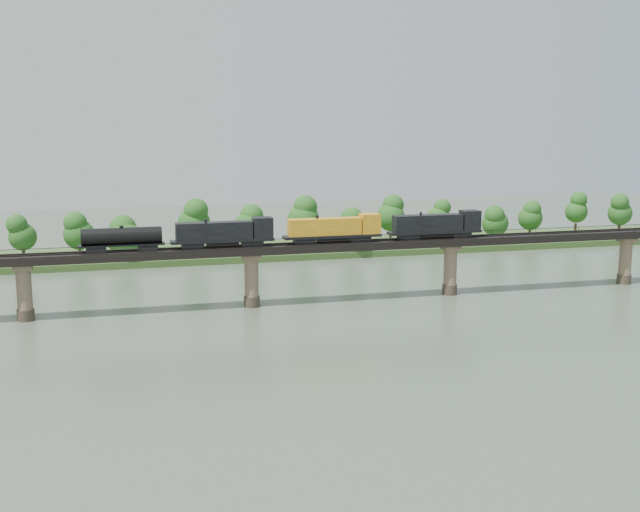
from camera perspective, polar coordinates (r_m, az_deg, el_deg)
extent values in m
plane|color=#3C4B3A|center=(122.55, -2.41, -6.83)|extent=(400.00, 400.00, 0.00)
cube|color=#2D4A1D|center=(204.10, -7.54, 0.20)|extent=(300.00, 24.00, 1.60)
cylinder|color=#473A2D|center=(149.42, -20.19, -3.94)|extent=(3.00, 3.00, 2.00)
cylinder|color=#887058|center=(148.44, -20.30, -2.26)|extent=(2.60, 2.60, 9.00)
cube|color=#887058|center=(147.67, -20.39, -0.74)|extent=(3.20, 3.20, 1.00)
cylinder|color=#473A2D|center=(150.73, -4.87, -3.22)|extent=(3.00, 3.00, 2.00)
cylinder|color=#887058|center=(149.75, -4.89, -1.55)|extent=(2.60, 2.60, 9.00)
cube|color=#887058|center=(148.99, -4.92, -0.04)|extent=(3.20, 3.20, 1.00)
cylinder|color=#473A2D|center=(162.21, 9.20, -2.36)|extent=(3.00, 3.00, 2.00)
cylinder|color=#887058|center=(161.30, 9.24, -0.80)|extent=(2.60, 2.60, 9.00)
cube|color=#887058|center=(160.60, 9.28, 0.61)|extent=(3.20, 3.20, 1.00)
cylinder|color=#473A2D|center=(181.94, 20.80, -1.53)|extent=(3.00, 3.00, 2.00)
cylinder|color=#887058|center=(181.14, 20.89, -0.14)|extent=(2.60, 2.60, 9.00)
cube|color=#887058|center=(180.51, 20.97, 1.11)|extent=(3.20, 3.20, 1.00)
cube|color=black|center=(148.78, -4.92, 0.43)|extent=(220.00, 5.00, 1.50)
cube|color=black|center=(147.91, -4.88, 0.70)|extent=(220.00, 0.12, 0.16)
cube|color=black|center=(149.37, -4.98, 0.80)|extent=(220.00, 0.12, 0.16)
cube|color=black|center=(146.21, -4.77, 0.84)|extent=(220.00, 0.10, 0.10)
cube|color=black|center=(150.88, -5.09, 1.13)|extent=(220.00, 0.10, 0.10)
cube|color=black|center=(146.26, -4.77, 0.71)|extent=(0.08, 0.08, 0.70)
cube|color=black|center=(150.93, -5.09, 0.99)|extent=(0.08, 0.08, 0.70)
cylinder|color=#382619|center=(194.56, -20.31, -0.07)|extent=(0.70, 0.70, 3.51)
sphere|color=#184A15|center=(193.83, -20.40, 1.29)|extent=(6.31, 6.31, 6.31)
sphere|color=#184A15|center=(193.43, -20.45, 2.15)|extent=(4.73, 4.73, 4.73)
cylinder|color=#382619|center=(196.21, -16.70, 0.19)|extent=(0.70, 0.70, 3.34)
sphere|color=#184A15|center=(195.52, -16.77, 1.48)|extent=(7.18, 7.18, 7.18)
sphere|color=#184A15|center=(195.14, -16.81, 2.29)|extent=(5.39, 5.39, 5.39)
cylinder|color=#382619|center=(193.49, -13.70, 0.12)|extent=(0.70, 0.70, 2.83)
sphere|color=#184A15|center=(192.89, -13.74, 1.22)|extent=(8.26, 8.26, 8.26)
sphere|color=#184A15|center=(192.55, -13.77, 1.91)|extent=(6.19, 6.19, 6.19)
cylinder|color=#382619|center=(200.80, -8.90, 0.81)|extent=(0.70, 0.70, 3.96)
sphere|color=#184A15|center=(200.02, -8.95, 2.31)|extent=(8.07, 8.07, 8.07)
sphere|color=#184A15|center=(199.60, -8.97, 3.25)|extent=(6.05, 6.05, 6.05)
cylinder|color=#382619|center=(201.16, -5.01, 0.81)|extent=(0.70, 0.70, 3.27)
sphere|color=#184A15|center=(200.50, -5.03, 2.04)|extent=(8.03, 8.03, 8.03)
sphere|color=#184A15|center=(200.13, -5.04, 2.81)|extent=(6.02, 6.02, 6.02)
cylinder|color=#382619|center=(205.05, -1.18, 1.12)|extent=(0.70, 0.70, 3.92)
sphere|color=#184A15|center=(204.29, -1.18, 2.57)|extent=(8.29, 8.29, 8.29)
sphere|color=#184A15|center=(203.89, -1.18, 3.48)|extent=(6.21, 6.21, 6.21)
cylinder|color=#382619|center=(201.35, 2.32, 0.82)|extent=(0.70, 0.70, 3.02)
sphere|color=#184A15|center=(200.74, 2.33, 1.95)|extent=(7.74, 7.74, 7.74)
sphere|color=#184A15|center=(200.39, 2.33, 2.67)|extent=(5.80, 5.80, 5.80)
cylinder|color=#382619|center=(213.56, 5.03, 1.43)|extent=(0.70, 0.70, 3.80)
sphere|color=#184A15|center=(212.86, 5.05, 2.78)|extent=(7.47, 7.47, 7.47)
sphere|color=#184A15|center=(212.47, 5.06, 3.62)|extent=(5.60, 5.60, 5.60)
cylinder|color=#382619|center=(218.77, 8.38, 1.51)|extent=(0.70, 0.70, 3.38)
sphere|color=#184A15|center=(218.15, 8.41, 2.68)|extent=(6.23, 6.23, 6.23)
sphere|color=#184A15|center=(217.80, 8.43, 3.42)|extent=(4.67, 4.67, 4.67)
cylinder|color=#382619|center=(219.41, 12.31, 1.33)|extent=(0.70, 0.70, 2.77)
sphere|color=#184A15|center=(218.89, 12.35, 2.29)|extent=(7.04, 7.04, 7.04)
sphere|color=#184A15|center=(218.60, 12.37, 2.89)|extent=(5.28, 5.28, 5.28)
cylinder|color=#382619|center=(230.16, 14.68, 1.66)|extent=(0.70, 0.70, 2.94)
sphere|color=#184A15|center=(229.63, 14.72, 2.63)|extent=(6.73, 6.73, 6.73)
sphere|color=#184A15|center=(229.34, 14.75, 3.24)|extent=(5.05, 5.05, 5.05)
cylinder|color=#382619|center=(233.35, 17.69, 1.75)|extent=(0.70, 0.70, 3.94)
sphere|color=#184A15|center=(232.68, 17.76, 3.03)|extent=(6.17, 6.17, 6.17)
sphere|color=#184A15|center=(232.32, 17.81, 3.83)|extent=(4.62, 4.62, 4.62)
cylinder|color=#382619|center=(236.18, 20.47, 1.66)|extent=(0.70, 0.70, 3.77)
sphere|color=#184A15|center=(235.54, 20.55, 2.87)|extent=(6.60, 6.60, 6.60)
sphere|color=#184A15|center=(235.20, 20.60, 3.63)|extent=(4.95, 4.95, 4.95)
cube|color=black|center=(160.99, 9.94, 1.53)|extent=(3.97, 2.38, 1.09)
cube|color=black|center=(156.77, 6.30, 1.39)|extent=(3.97, 2.38, 1.09)
cube|color=black|center=(158.70, 8.15, 1.71)|extent=(18.87, 2.98, 0.50)
cube|color=black|center=(157.87, 7.67, 2.35)|extent=(13.90, 2.68, 3.18)
cube|color=black|center=(161.43, 10.61, 2.54)|extent=(3.58, 2.98, 3.77)
cylinder|color=black|center=(158.78, 8.14, 1.51)|extent=(5.96, 1.39, 1.39)
cube|color=black|center=(153.51, 2.84, 1.25)|extent=(3.97, 2.38, 1.09)
cube|color=black|center=(150.60, -1.13, 1.09)|extent=(3.97, 2.38, 1.09)
cube|color=black|center=(151.85, 0.87, 1.43)|extent=(18.87, 2.98, 0.50)
cube|color=gold|center=(151.19, 0.33, 2.10)|extent=(13.90, 2.68, 3.18)
cube|color=gold|center=(153.70, 3.55, 2.32)|extent=(3.58, 2.98, 3.77)
cylinder|color=black|center=(151.94, 0.87, 1.23)|extent=(5.96, 1.39, 1.39)
cube|color=black|center=(148.60, -4.85, 0.93)|extent=(3.97, 2.38, 1.09)
cube|color=black|center=(147.15, -9.05, 0.75)|extent=(3.97, 2.38, 1.09)
cube|color=black|center=(147.67, -6.94, 1.11)|extent=(18.87, 2.98, 0.50)
cube|color=black|center=(147.20, -7.53, 1.79)|extent=(13.90, 2.68, 3.18)
cube|color=black|center=(148.52, -4.11, 2.04)|extent=(3.58, 2.98, 3.77)
cylinder|color=black|center=(147.75, -6.94, 0.90)|extent=(5.96, 1.39, 1.39)
cube|color=black|center=(146.60, -12.13, 0.61)|extent=(3.48, 2.19, 1.09)
cube|color=black|center=(146.49, -15.63, 0.45)|extent=(3.48, 2.19, 1.09)
cube|color=black|center=(146.37, -13.89, 0.78)|extent=(14.90, 2.38, 0.30)
cylinder|color=black|center=(146.13, -13.92, 1.40)|extent=(13.90, 2.98, 2.98)
cylinder|color=black|center=(145.90, -13.94, 2.01)|extent=(0.70, 0.70, 0.50)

